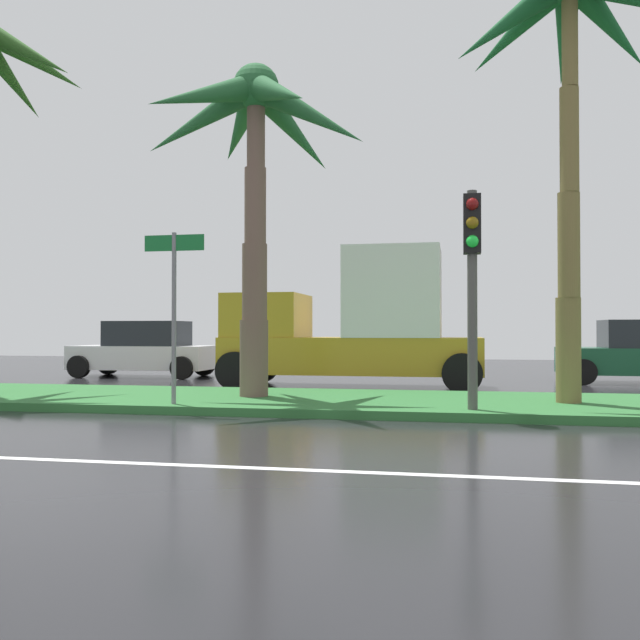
{
  "coord_description": "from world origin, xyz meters",
  "views": [
    {
      "loc": [
        4.14,
        -4.89,
        1.43
      ],
      "look_at": [
        0.47,
        13.78,
        1.72
      ],
      "focal_mm": 38.57,
      "sensor_mm": 36.0,
      "label": 1
    }
  ],
  "objects_px": {
    "palm_tree_centre": "(570,32)",
    "street_name_sign": "(174,294)",
    "palm_tree_centre_left": "(255,141)",
    "traffic_signal_median_right": "(472,258)",
    "car_in_traffic_second": "(145,350)",
    "box_truck_lead": "(355,326)"
  },
  "relations": [
    {
      "from": "palm_tree_centre",
      "to": "street_name_sign",
      "type": "relative_size",
      "value": 2.67
    },
    {
      "from": "palm_tree_centre_left",
      "to": "street_name_sign",
      "type": "bearing_deg",
      "value": -122.6
    },
    {
      "from": "street_name_sign",
      "to": "traffic_signal_median_right",
      "type": "bearing_deg",
      "value": 1.27
    },
    {
      "from": "car_in_traffic_second",
      "to": "box_truck_lead",
      "type": "bearing_deg",
      "value": 158.83
    },
    {
      "from": "palm_tree_centre",
      "to": "traffic_signal_median_right",
      "type": "xyz_separation_m",
      "value": [
        -1.74,
        -1.28,
        -4.12
      ]
    },
    {
      "from": "car_in_traffic_second",
      "to": "box_truck_lead",
      "type": "relative_size",
      "value": 0.67
    },
    {
      "from": "palm_tree_centre_left",
      "to": "palm_tree_centre",
      "type": "relative_size",
      "value": 0.81
    },
    {
      "from": "palm_tree_centre_left",
      "to": "car_in_traffic_second",
      "type": "distance_m",
      "value": 9.91
    },
    {
      "from": "box_truck_lead",
      "to": "traffic_signal_median_right",
      "type": "bearing_deg",
      "value": 115.75
    },
    {
      "from": "traffic_signal_median_right",
      "to": "palm_tree_centre_left",
      "type": "bearing_deg",
      "value": 160.55
    },
    {
      "from": "traffic_signal_median_right",
      "to": "car_in_traffic_second",
      "type": "relative_size",
      "value": 0.83
    },
    {
      "from": "palm_tree_centre",
      "to": "palm_tree_centre_left",
      "type": "bearing_deg",
      "value": 178.34
    },
    {
      "from": "street_name_sign",
      "to": "palm_tree_centre_left",
      "type": "bearing_deg",
      "value": 57.4
    },
    {
      "from": "street_name_sign",
      "to": "box_truck_lead",
      "type": "bearing_deg",
      "value": 67.83
    },
    {
      "from": "traffic_signal_median_right",
      "to": "box_truck_lead",
      "type": "xyz_separation_m",
      "value": [
        -2.75,
        5.69,
        -1.06
      ]
    },
    {
      "from": "palm_tree_centre_left",
      "to": "traffic_signal_median_right",
      "type": "distance_m",
      "value": 5.04
    },
    {
      "from": "palm_tree_centre_left",
      "to": "car_in_traffic_second",
      "type": "height_order",
      "value": "palm_tree_centre_left"
    },
    {
      "from": "palm_tree_centre_left",
      "to": "traffic_signal_median_right",
      "type": "relative_size",
      "value": 1.82
    },
    {
      "from": "palm_tree_centre",
      "to": "box_truck_lead",
      "type": "bearing_deg",
      "value": 135.48
    },
    {
      "from": "palm_tree_centre",
      "to": "street_name_sign",
      "type": "xyz_separation_m",
      "value": [
        -6.85,
        -1.4,
        -4.64
      ]
    },
    {
      "from": "palm_tree_centre_left",
      "to": "car_in_traffic_second",
      "type": "relative_size",
      "value": 1.51
    },
    {
      "from": "palm_tree_centre_left",
      "to": "car_in_traffic_second",
      "type": "xyz_separation_m",
      "value": [
        -5.6,
        6.94,
        -4.32
      ]
    }
  ]
}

